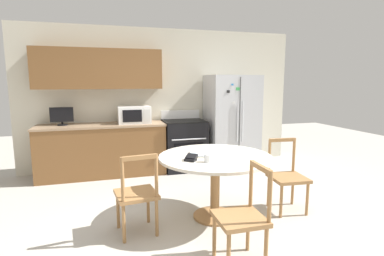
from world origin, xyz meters
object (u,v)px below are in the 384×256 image
Objects in this scene: microwave at (134,115)px; dining_chair_near at (243,217)px; dining_chair_left at (137,195)px; candle_glass at (208,159)px; oven_range at (184,144)px; refrigerator at (231,121)px; countertop_tv at (62,116)px; wallet at (191,158)px; dining_chair_right at (287,177)px.

dining_chair_near is (0.65, -3.04, -0.61)m from microwave.
candle_glass is at bearing -14.91° from dining_chair_left.
oven_range is 3.03m from dining_chair_near.
refrigerator reaches higher than microwave.
microwave is 0.62× the size of dining_chair_near.
countertop_tv reaches higher than dining_chair_left.
refrigerator is 1.61× the size of oven_range.
oven_range is (-0.93, 0.04, -0.40)m from refrigerator.
countertop_tv is 3.65m from dining_chair_near.
dining_chair_near is 0.92m from wallet.
oven_range reaches higher than wallet.
dining_chair_left and dining_chair_right have the same top height.
dining_chair_left is 1.89m from dining_chair_right.
wallet is (-1.28, -0.08, 0.35)m from dining_chair_right.
microwave is 0.62× the size of dining_chair_left.
dining_chair_right is at bearing -69.71° from oven_range.
countertop_tv is at bearing 31.19° from dining_chair_near.
candle_glass is (-0.08, 0.70, 0.36)m from dining_chair_near.
countertop_tv is (-1.19, 0.05, 0.02)m from microwave.
wallet is at bearing 8.51° from dining_chair_right.
countertop_tv is 0.41× the size of dining_chair_left.
wallet is at bearing -102.70° from oven_range.
dining_chair_left is at bearing 47.02° from dining_chair_near.
countertop_tv is at bearing 106.19° from dining_chair_left.
dining_chair_near is (-0.25, -3.01, -0.03)m from oven_range.
refrigerator is 2.59m from wallet.
dining_chair_right is at bearing 9.45° from candle_glass.
countertop_tv reaches higher than candle_glass.
oven_range is 12.12× the size of candle_glass.
refrigerator is at bearing -2.38° from countertop_tv.
oven_range is at bearing 177.25° from refrigerator.
refrigerator is at bearing 60.93° from candle_glass.
countertop_tv is 2.57m from dining_chair_left.
dining_chair_left is 0.70m from wallet.
candle_glass is (-1.12, -0.19, 0.36)m from dining_chair_right.
wallet is at bearing 17.36° from dining_chair_near.
dining_chair_left is 1.00× the size of dining_chair_near.
wallet is (-0.16, 0.11, -0.01)m from candle_glass.
dining_chair_right is (0.79, -2.13, -0.03)m from oven_range.
countertop_tv is at bearing -32.41° from dining_chair_right.
dining_chair_right is 1.37m from dining_chair_near.
dining_chair_right is at bearing -93.87° from refrigerator.
refrigerator is at bearing -21.13° from dining_chair_near.
refrigerator reaches higher than dining_chair_near.
dining_chair_near is at bearing -73.17° from wallet.
dining_chair_left is at bearing -116.43° from oven_range.
dining_chair_right is at bearing 3.36° from wallet.
oven_range is 2.17m from countertop_tv.
microwave is at bearing 77.74° from dining_chair_left.
oven_range reaches higher than dining_chair_right.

